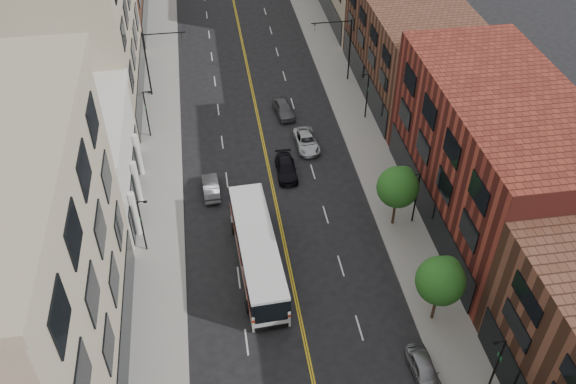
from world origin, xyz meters
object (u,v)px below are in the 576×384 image
car_parked_far (424,370)px  car_lane_a (286,168)px  car_lane_behind (211,187)px  car_lane_b (306,141)px  city_bus (257,250)px  car_lane_c (284,109)px

car_parked_far → car_lane_a: car_parked_far is taller
car_lane_behind → car_lane_b: 11.11m
car_parked_far → car_lane_behind: bearing=119.1°
city_bus → car_parked_far: bearing=-51.9°
car_lane_a → car_lane_b: car_lane_a is taller
car_lane_b → car_parked_far: bearing=-86.0°
car_lane_c → car_parked_far: bearing=-88.7°
city_bus → car_lane_behind: 10.09m
car_lane_behind → car_lane_b: car_lane_behind is taller
car_parked_far → car_lane_behind: car_parked_far is taller
car_parked_far → car_lane_a: bearing=102.0°
car_parked_far → car_lane_behind: size_ratio=0.99×
car_lane_behind → city_bus: bearing=105.5°
city_bus → car_lane_c: city_bus is taller
car_lane_b → car_lane_c: size_ratio=1.08×
city_bus → car_lane_c: 21.79m
car_lane_behind → car_parked_far: bearing=118.9°
city_bus → car_lane_a: 11.91m
city_bus → car_lane_b: 16.53m
city_bus → car_lane_c: size_ratio=2.99×
car_parked_far → car_lane_a: 23.17m
city_bus → car_lane_b: city_bus is taller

